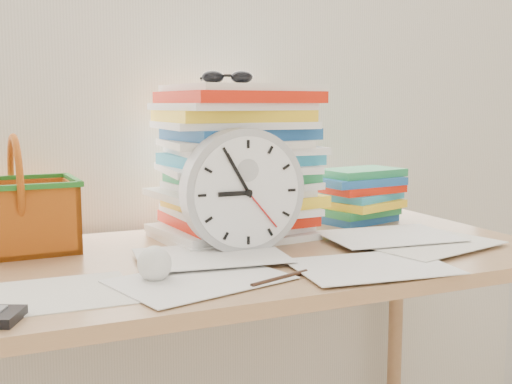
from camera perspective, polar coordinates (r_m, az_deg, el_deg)
name	(u,v)px	position (r m, az deg, el deg)	size (l,w,h in m)	color
curtain	(185,20)	(1.77, -6.32, 14.94)	(2.40, 0.01, 2.50)	silver
desk	(240,285)	(1.46, -1.39, -8.27)	(1.40, 0.70, 0.75)	#A2754B
paper_stack	(237,162)	(1.58, -1.72, 2.68)	(0.37, 0.31, 0.38)	white
clock	(243,191)	(1.42, -1.19, 0.10)	(0.28, 0.28, 0.06)	#ACACAE
sunglasses	(227,77)	(1.50, -2.56, 10.18)	(0.14, 0.11, 0.03)	black
book_stack	(358,195)	(1.82, 9.04, -0.31)	(0.25, 0.19, 0.15)	white
basket	(16,195)	(1.52, -20.54, -0.22)	(0.26, 0.20, 0.26)	#C05A12
crumpled_ball	(154,263)	(1.22, -9.05, -6.29)	(0.07, 0.07, 0.07)	white
pen	(280,278)	(1.21, 2.16, -7.69)	(0.01, 0.01, 0.15)	black
scattered_papers	(240,250)	(1.44, -1.40, -5.18)	(1.26, 0.42, 0.02)	white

